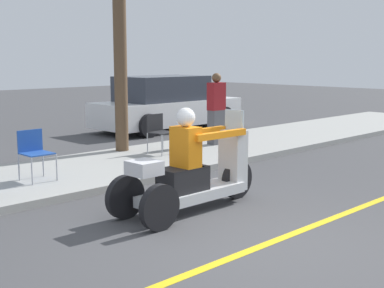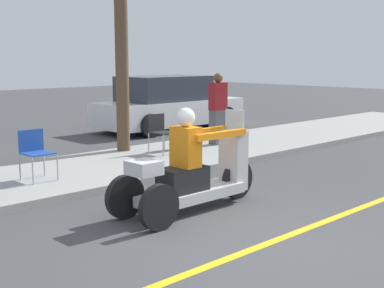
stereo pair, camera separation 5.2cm
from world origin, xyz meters
TOP-DOWN VIEW (x-y plane):
  - ground_plane at (0.00, 0.00)m, footprint 60.00×60.00m
  - lane_stripe at (0.46, 0.00)m, footprint 24.00×0.12m
  - sidewalk_strip at (0.00, 4.60)m, footprint 28.00×2.80m
  - motorcycle_trike at (0.48, 1.58)m, footprint 2.44×0.79m
  - spectator_by_tree at (4.39, 4.80)m, footprint 0.40×0.25m
  - folding_chair_curbside at (2.67, 4.84)m, footprint 0.48×0.48m
  - folding_chair_set_back at (-0.42, 4.39)m, footprint 0.47×0.47m
  - parked_car_lot_center at (5.84, 8.19)m, footprint 4.60×1.96m
  - tree_trunk at (2.32, 5.65)m, footprint 0.28×0.28m

SIDE VIEW (x-z plane):
  - ground_plane at x=0.00m, z-range 0.00..0.00m
  - lane_stripe at x=0.46m, z-range 0.00..0.01m
  - sidewalk_strip at x=0.00m, z-range 0.00..0.12m
  - motorcycle_trike at x=0.48m, z-range -0.21..1.24m
  - folding_chair_curbside at x=2.67m, z-range 0.21..1.03m
  - folding_chair_set_back at x=-0.42m, z-range 0.21..1.03m
  - parked_car_lot_center at x=5.84m, z-range -0.05..1.53m
  - spectator_by_tree at x=4.39m, z-range 0.09..1.74m
  - tree_trunk at x=2.32m, z-range 0.12..3.69m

